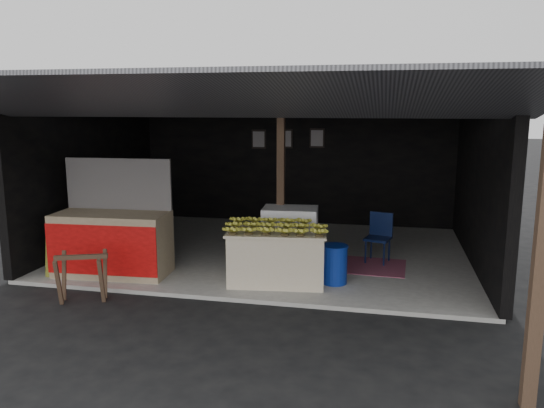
% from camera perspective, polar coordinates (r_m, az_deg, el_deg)
% --- Properties ---
extents(ground, '(80.00, 80.00, 0.00)m').
position_cam_1_polar(ground, '(7.38, -4.34, -10.50)').
color(ground, black).
rests_on(ground, ground).
extents(concrete_slab, '(7.00, 5.00, 0.06)m').
position_cam_1_polar(concrete_slab, '(9.67, -0.11, -5.15)').
color(concrete_slab, gray).
rests_on(concrete_slab, ground).
extents(shophouse, '(7.40, 7.29, 3.02)m').
position_cam_1_polar(shophouse, '(9.64, 0.29, 7.30)').
color(shophouse, black).
rests_on(shophouse, ground).
extents(banana_table, '(1.53, 1.05, 0.79)m').
position_cam_1_polar(banana_table, '(7.87, 0.55, -5.61)').
color(banana_table, beige).
rests_on(banana_table, concrete_slab).
extents(banana_pile, '(1.41, 0.95, 0.16)m').
position_cam_1_polar(banana_pile, '(7.75, 0.55, -2.26)').
color(banana_pile, gold).
rests_on(banana_pile, banana_table).
extents(white_crate, '(0.92, 0.66, 0.97)m').
position_cam_1_polar(white_crate, '(8.62, 1.94, -3.56)').
color(white_crate, white).
rests_on(white_crate, concrete_slab).
extents(neighbor_stall, '(1.76, 0.88, 1.78)m').
position_cam_1_polar(neighbor_stall, '(8.56, -16.77, -3.81)').
color(neighbor_stall, '#998466').
rests_on(neighbor_stall, concrete_slab).
extents(green_signboard, '(0.63, 0.17, 0.94)m').
position_cam_1_polar(green_signboard, '(8.64, -21.40, -4.36)').
color(green_signboard, black).
rests_on(green_signboard, concrete_slab).
extents(sawhorse, '(0.77, 0.76, 0.67)m').
position_cam_1_polar(sawhorse, '(7.68, -19.75, -6.94)').
color(sawhorse, '#4E3527').
rests_on(sawhorse, ground).
extents(water_barrel, '(0.37, 0.37, 0.55)m').
position_cam_1_polar(water_barrel, '(7.90, 6.74, -6.55)').
color(water_barrel, navy).
rests_on(water_barrel, concrete_slab).
extents(plastic_chair, '(0.48, 0.48, 0.83)m').
position_cam_1_polar(plastic_chair, '(9.05, 11.48, -3.10)').
color(plastic_chair, '#091233').
rests_on(plastic_chair, concrete_slab).
extents(magenta_rug, '(1.55, 1.08, 0.01)m').
position_cam_1_polar(magenta_rug, '(8.87, 9.29, -6.51)').
color(magenta_rug, maroon).
rests_on(magenta_rug, concrete_slab).
extents(picture_frames, '(1.62, 0.04, 0.46)m').
position_cam_1_polar(picture_frames, '(11.71, 1.61, 7.04)').
color(picture_frames, black).
rests_on(picture_frames, shophouse).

